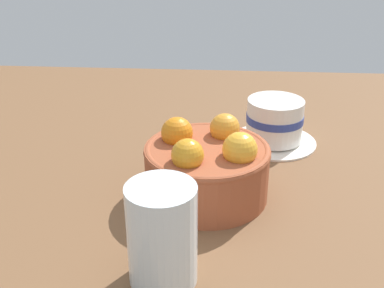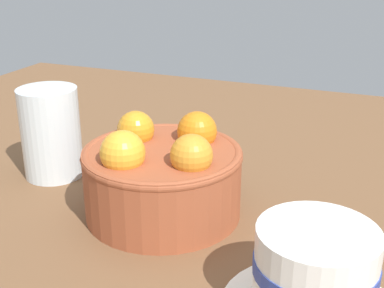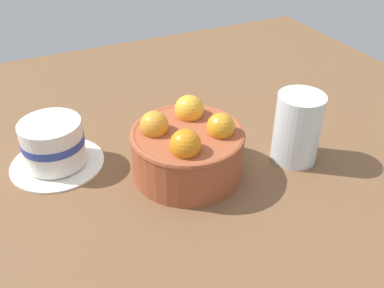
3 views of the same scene
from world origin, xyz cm
name	(u,v)px [view 3 (image 3 of 3)]	position (x,y,z in cm)	size (l,w,h in cm)	color
ground_plane	(188,183)	(0.00, 0.00, -2.02)	(110.30, 105.10, 4.03)	brown
terracotta_bowl	(187,147)	(0.00, 0.02, 4.30)	(15.77, 15.77, 9.87)	#9E4C2D
coffee_cup	(54,145)	(-16.57, 9.89, 3.37)	(13.55, 13.55, 7.17)	white
water_glass	(297,128)	(15.80, -3.59, 5.24)	(6.76, 6.76, 10.48)	silver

